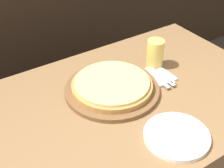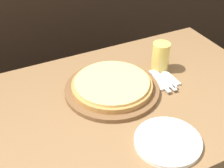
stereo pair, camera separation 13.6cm
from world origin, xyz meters
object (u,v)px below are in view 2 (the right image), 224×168
(pizza_on_board, at_px, (112,87))
(dinner_plate, at_px, (168,141))
(fork, at_px, (160,81))
(spoon, at_px, (169,78))
(dinner_knife, at_px, (164,80))
(beer_glass, at_px, (161,56))

(pizza_on_board, height_order, dinner_plate, pizza_on_board)
(fork, bearing_deg, spoon, 0.00)
(pizza_on_board, xyz_separation_m, spoon, (0.27, -0.04, -0.01))
(dinner_knife, bearing_deg, beer_glass, 69.09)
(fork, bearing_deg, pizza_on_board, 168.76)
(pizza_on_board, distance_m, dinner_plate, 0.37)
(spoon, bearing_deg, fork, 180.00)
(dinner_knife, bearing_deg, pizza_on_board, 169.88)
(dinner_knife, bearing_deg, dinner_plate, -121.78)
(dinner_plate, bearing_deg, spoon, 55.12)
(beer_glass, height_order, spoon, beer_glass)
(pizza_on_board, height_order, dinner_knife, pizza_on_board)
(pizza_on_board, xyz_separation_m, fork, (0.22, -0.04, -0.01))
(dinner_knife, bearing_deg, spoon, 0.00)
(dinner_knife, distance_m, spoon, 0.03)
(dinner_plate, height_order, dinner_knife, dinner_plate)
(beer_glass, bearing_deg, dinner_plate, -119.47)
(fork, xyz_separation_m, spoon, (0.05, 0.00, 0.00))
(spoon, bearing_deg, beer_glass, 83.05)
(beer_glass, bearing_deg, dinner_knife, -110.91)
(pizza_on_board, distance_m, spoon, 0.27)
(pizza_on_board, height_order, beer_glass, beer_glass)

